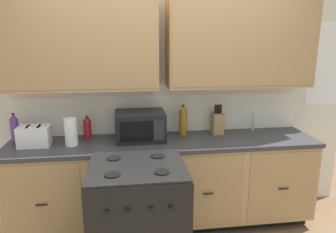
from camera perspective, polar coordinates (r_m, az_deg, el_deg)
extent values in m
cube|color=silver|center=(3.30, -1.41, 2.80)|extent=(4.19, 0.05, 2.50)
cube|color=white|center=(3.30, -1.34, 0.51)|extent=(2.99, 0.01, 0.40)
cube|color=tan|center=(3.05, -16.08, 13.58)|extent=(1.45, 0.34, 0.95)
cube|color=#A58052|center=(2.87, -16.57, 13.54)|extent=(1.42, 0.01, 0.89)
cube|color=tan|center=(3.22, 13.13, 13.75)|extent=(1.45, 0.34, 0.95)
cube|color=#A58052|center=(3.06, 14.31, 13.69)|extent=(1.42, 0.01, 0.89)
cube|color=white|center=(3.88, 27.13, 8.52)|extent=(0.44, 0.01, 0.90)
cube|color=black|center=(3.47, -0.71, -17.99)|extent=(2.93, 0.48, 0.10)
cube|color=tan|center=(3.23, -0.67, -11.66)|extent=(2.99, 0.60, 0.78)
cube|color=#A88354|center=(3.04, -22.11, -14.54)|extent=(0.69, 0.01, 0.72)
cube|color=black|center=(3.03, -22.17, -14.77)|extent=(0.10, 0.01, 0.01)
cube|color=#A88354|center=(2.94, -7.40, -14.54)|extent=(0.69, 0.01, 0.72)
cube|color=black|center=(2.93, -7.39, -14.78)|extent=(0.10, 0.01, 0.01)
cube|color=#A88354|center=(3.03, 7.30, -13.63)|extent=(0.69, 0.01, 0.72)
cube|color=black|center=(3.02, 7.37, -13.85)|extent=(0.10, 0.01, 0.01)
cube|color=#A88354|center=(3.29, 20.27, -12.09)|extent=(0.69, 0.01, 0.72)
cube|color=black|center=(3.28, 20.38, -12.29)|extent=(0.10, 0.01, 0.01)
cube|color=#333338|center=(3.08, -0.69, -4.77)|extent=(3.02, 0.63, 0.04)
cube|color=#A8AAAF|center=(3.37, 16.38, -3.59)|extent=(0.56, 0.38, 0.02)
cube|color=black|center=(2.68, -5.46, -18.37)|extent=(0.76, 0.66, 0.92)
cube|color=black|center=(2.46, -5.72, -9.07)|extent=(0.74, 0.65, 0.02)
cylinder|color=black|center=(2.31, -10.12, -10.45)|extent=(0.12, 0.12, 0.01)
cylinder|color=black|center=(2.32, -1.05, -10.11)|extent=(0.12, 0.12, 0.01)
cylinder|color=black|center=(2.60, -9.87, -7.54)|extent=(0.12, 0.12, 0.01)
cylinder|color=black|center=(2.61, -1.88, -7.25)|extent=(0.12, 0.12, 0.01)
cylinder|color=black|center=(2.23, -11.15, -16.84)|extent=(0.03, 0.02, 0.03)
cylinder|color=black|center=(2.23, -7.40, -16.76)|extent=(0.03, 0.02, 0.03)
cylinder|color=black|center=(2.23, -3.11, -16.58)|extent=(0.03, 0.02, 0.03)
cylinder|color=black|center=(2.25, 0.60, -16.36)|extent=(0.03, 0.02, 0.03)
cube|color=black|center=(3.08, -5.10, -1.70)|extent=(0.48, 0.36, 0.28)
cube|color=black|center=(2.90, -5.71, -2.71)|extent=(0.31, 0.01, 0.19)
cube|color=#28282D|center=(2.91, -1.70, -2.57)|extent=(0.10, 0.01, 0.19)
cube|color=white|center=(3.15, -23.26, -3.32)|extent=(0.28, 0.18, 0.19)
cube|color=black|center=(3.14, -24.30, -1.74)|extent=(0.02, 0.13, 0.01)
cube|color=black|center=(3.11, -22.54, -1.70)|extent=(0.02, 0.13, 0.01)
cube|color=#9C794E|center=(3.31, 9.00, -1.22)|extent=(0.11, 0.14, 0.22)
cylinder|color=black|center=(3.26, 8.65, 1.35)|extent=(0.02, 0.02, 0.09)
cylinder|color=black|center=(3.26, 8.98, 1.36)|extent=(0.02, 0.02, 0.09)
cylinder|color=black|center=(3.27, 9.32, 1.37)|extent=(0.02, 0.02, 0.09)
cylinder|color=black|center=(3.27, 9.66, 1.38)|extent=(0.02, 0.02, 0.09)
cylinder|color=#B2B5BA|center=(3.49, 15.33, -0.92)|extent=(0.02, 0.02, 0.20)
cylinder|color=white|center=(3.04, -17.32, -2.71)|extent=(0.12, 0.12, 0.26)
cylinder|color=maroon|center=(3.20, -14.51, -2.32)|extent=(0.07, 0.07, 0.19)
cone|color=maroon|center=(3.17, -14.64, -0.30)|extent=(0.07, 0.07, 0.05)
cylinder|color=black|center=(3.17, -14.65, -0.03)|extent=(0.03, 0.03, 0.02)
cylinder|color=#9E6619|center=(3.22, 2.76, -1.19)|extent=(0.08, 0.08, 0.25)
cone|color=#9E6619|center=(3.18, 2.79, 1.57)|extent=(0.07, 0.07, 0.06)
cylinder|color=black|center=(3.17, 2.80, 1.99)|extent=(0.03, 0.03, 0.02)
cylinder|color=#663384|center=(3.32, -26.19, -2.37)|extent=(0.08, 0.08, 0.23)
cone|color=#663384|center=(3.29, -26.46, 0.03)|extent=(0.07, 0.07, 0.06)
cylinder|color=black|center=(3.28, -26.50, 0.39)|extent=(0.03, 0.03, 0.02)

